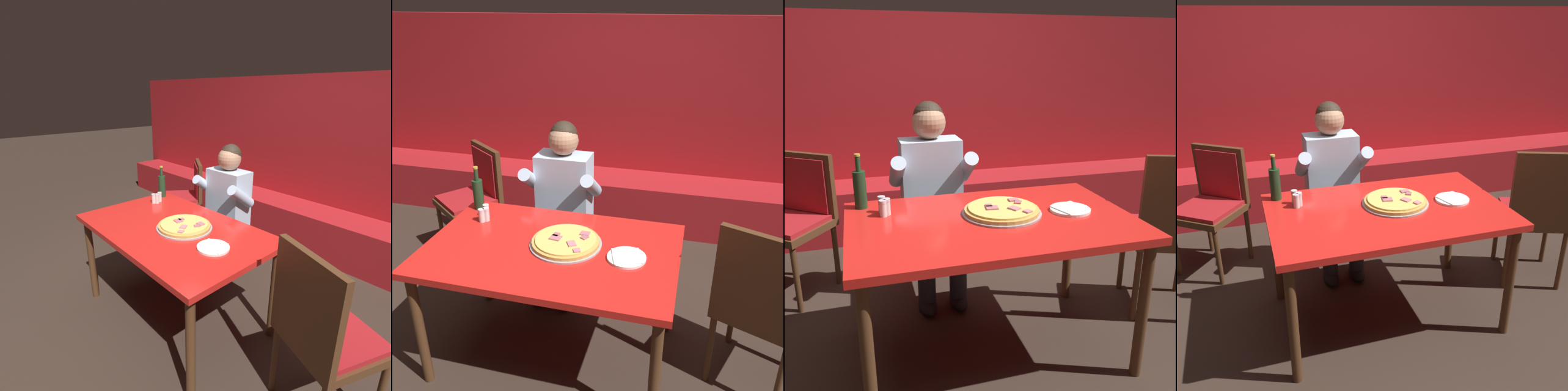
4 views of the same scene
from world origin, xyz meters
The scene contains 13 objects.
ground_plane centered at (0.00, 0.00, 0.00)m, with size 24.00×24.00×0.00m, color #33261E.
booth_wall_panel centered at (0.00, 2.18, 0.95)m, with size 6.80×0.16×1.90m, color #A3191E.
booth_bench centered at (0.00, 1.86, 0.23)m, with size 6.46×0.48×0.46m, color #A3191E.
main_dining_table centered at (0.00, 0.00, 0.69)m, with size 1.41×0.90×0.77m.
pizza centered at (0.07, 0.05, 0.79)m, with size 0.41×0.41×0.05m.
plate_white_paper centered at (0.43, -0.01, 0.78)m, with size 0.21×0.21×0.02m.
beer_bottle centered at (-0.62, 0.34, 0.88)m, with size 0.07×0.07×0.29m.
shaker_red_pepper_flakes centered at (-0.49, 0.20, 0.81)m, with size 0.04×0.04×0.09m.
shaker_black_pepper centered at (-0.52, 0.24, 0.81)m, with size 0.04×0.04×0.09m.
shaker_oregano centered at (-0.51, 0.18, 0.81)m, with size 0.04×0.04×0.09m.
diner_seated_blue_shirt centered at (-0.17, 0.69, 0.71)m, with size 0.53×0.53×1.27m.
dining_chair_near_left centered at (-1.03, 1.02, 0.55)m, with size 0.62×0.62×0.93m.
dining_chair_far_right centered at (1.13, 0.06, 0.60)m, with size 0.57×0.57×1.03m.
Camera 3 is at (-0.62, -1.92, 1.55)m, focal length 40.00 mm.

